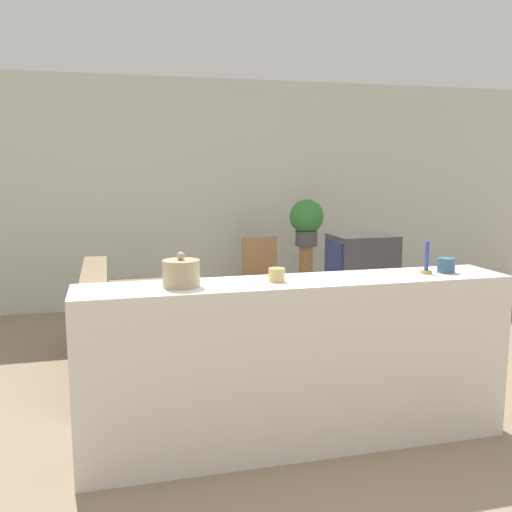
{
  "coord_description": "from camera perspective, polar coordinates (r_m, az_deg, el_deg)",
  "views": [
    {
      "loc": [
        -1.07,
        -3.41,
        1.67
      ],
      "look_at": [
        0.26,
        1.65,
        0.85
      ],
      "focal_mm": 40.0,
      "sensor_mm": 36.0,
      "label": 1
    }
  ],
  "objects": [
    {
      "name": "wall_back",
      "position": [
        6.93,
        -5.83,
        6.22
      ],
      "size": [
        9.0,
        0.06,
        2.7
      ],
      "color": "silver",
      "rests_on": "ground_plane"
    },
    {
      "name": "coffee_tin",
      "position": [
        3.74,
        18.48,
        -0.89
      ],
      "size": [
        0.11,
        0.11,
        0.09
      ],
      "color": "#335B75",
      "rests_on": "foreground_counter"
    },
    {
      "name": "foreground_counter",
      "position": [
        3.46,
        4.26,
        -10.7
      ],
      "size": [
        2.57,
        0.44,
        1.02
      ],
      "color": "white",
      "rests_on": "ground_plane"
    },
    {
      "name": "couch",
      "position": [
        4.84,
        -11.84,
        -7.76
      ],
      "size": [
        0.92,
        1.7,
        0.84
      ],
      "color": "#847051",
      "rests_on": "ground_plane"
    },
    {
      "name": "decorative_bowl",
      "position": [
        3.16,
        -7.5,
        -1.7
      ],
      "size": [
        0.21,
        0.21,
        0.19
      ],
      "color": "tan",
      "rests_on": "foreground_counter"
    },
    {
      "name": "candlestick",
      "position": [
        3.66,
        16.68,
        -0.74
      ],
      "size": [
        0.07,
        0.07,
        0.2
      ],
      "color": "#B7933D",
      "rests_on": "foreground_counter"
    },
    {
      "name": "television",
      "position": [
        5.68,
        10.5,
        -0.34
      ],
      "size": [
        0.6,
        0.5,
        0.48
      ],
      "color": "#333338",
      "rests_on": "tv_stand"
    },
    {
      "name": "potted_plant",
      "position": [
        6.59,
        5.08,
        3.61
      ],
      "size": [
        0.39,
        0.39,
        0.54
      ],
      "color": "#4C4C51",
      "rests_on": "plant_stand"
    },
    {
      "name": "candle_jar",
      "position": [
        3.28,
        2.08,
        -1.89
      ],
      "size": [
        0.1,
        0.1,
        0.08
      ],
      "color": "tan",
      "rests_on": "foreground_counter"
    },
    {
      "name": "tv_stand",
      "position": [
        5.78,
        10.42,
        -5.3
      ],
      "size": [
        0.74,
        0.59,
        0.53
      ],
      "color": "#9E754C",
      "rests_on": "ground_plane"
    },
    {
      "name": "wooden_chair",
      "position": [
        6.33,
        0.63,
        -1.85
      ],
      "size": [
        0.44,
        0.44,
        0.89
      ],
      "color": "#9E754C",
      "rests_on": "ground_plane"
    },
    {
      "name": "ground_plane",
      "position": [
        3.94,
        2.58,
        -16.14
      ],
      "size": [
        14.0,
        14.0,
        0.0
      ],
      "primitive_type": "plane",
      "color": "gray"
    },
    {
      "name": "plant_stand",
      "position": [
        6.68,
        5.0,
        -2.23
      ],
      "size": [
        0.16,
        0.16,
        0.76
      ],
      "color": "#9E754C",
      "rests_on": "ground_plane"
    }
  ]
}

